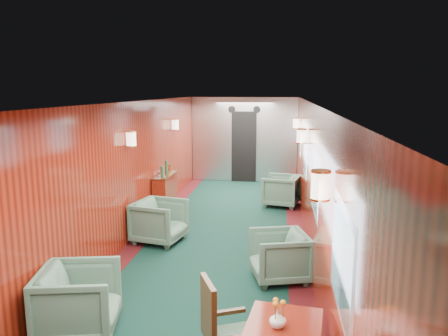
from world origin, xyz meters
name	(u,v)px	position (x,y,z in m)	size (l,w,h in m)	color
room	(210,155)	(0.00, 0.00, 1.63)	(12.00, 12.10, 2.40)	black
bulkhead	(244,140)	(0.00, 5.91, 1.18)	(2.98, 0.17, 2.39)	silver
windows_right	(309,166)	(1.49, 0.25, 1.45)	(0.02, 8.60, 0.80)	silver
wall_sconces	(216,140)	(0.00, 0.57, 1.79)	(2.97, 7.97, 0.25)	#FFEBC6
side_chair	(222,329)	(0.58, -2.93, 0.54)	(0.58, 0.59, 1.00)	#1C4235
credenza	(165,194)	(-1.34, 2.27, 0.44)	(0.30, 0.96, 1.14)	maroon
flower_vase	(278,319)	(1.07, -3.04, 0.73)	(0.14, 0.14, 0.15)	silver
armchair_left_near	(79,301)	(-1.05, -2.29, 0.37)	(0.79, 0.82, 0.74)	#1C4235
armchair_left_far	(160,221)	(-0.99, 0.62, 0.37)	(0.78, 0.80, 0.73)	#1C4235
armchair_right_near	(279,256)	(1.06, -0.64, 0.34)	(0.72, 0.74, 0.68)	#1C4235
armchair_right_far	(281,191)	(1.07, 3.30, 0.35)	(0.75, 0.77, 0.70)	#1C4235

